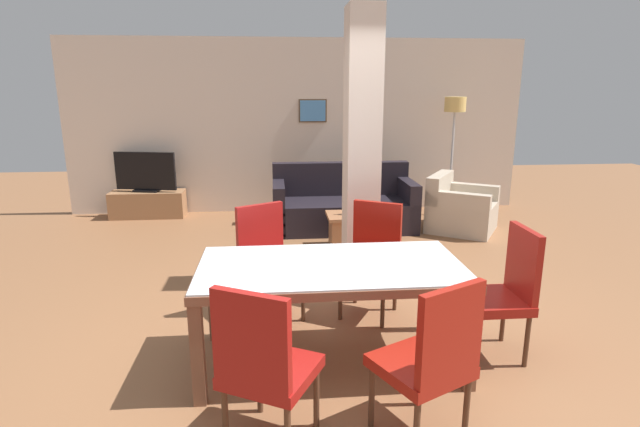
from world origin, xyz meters
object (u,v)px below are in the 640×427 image
Objects in this scene: dining_chair_far_left at (267,258)px; floor_lamp at (454,116)px; dining_chair_far_right at (372,255)px; armchair at (459,211)px; tv_screen at (145,172)px; dining_chair_head_right at (505,288)px; bottle at (351,206)px; dining_chair_near_right at (431,357)px; dining_chair_near_left at (264,363)px; coffee_table at (356,230)px; tv_stand at (148,204)px; dining_table at (331,283)px; sofa at (343,207)px.

dining_chair_far_left is 4.48m from floor_lamp.
dining_chair_far_right is 3.04m from armchair.
dining_chair_head_right is at bearing 140.97° from tv_screen.
bottle is at bearing -147.96° from dining_chair_far_left.
dining_chair_far_left is (-0.92, 1.71, 0.00)m from dining_chair_near_right.
dining_chair_near_left is 1.00× the size of dining_chair_head_right.
tv_stand is at bearing 148.70° from coffee_table.
bottle is (0.54, 2.64, -0.07)m from dining_table.
dining_chair_far_left is 1.05× the size of tv_screen.
dining_table is 1.68× the size of tv_stand.
dining_chair_far_right reaches higher than armchair.
bottle is at bearing -63.44° from dining_chair_far_right.
dining_chair_head_right is 3.43m from armchair.
dining_chair_near_left is 3.34× the size of bottle.
dining_table is 3.63m from sofa.
dining_chair_near_left is at bearing -105.88° from bottle.
dining_chair_far_right reaches higher than sofa.
sofa reaches higher than armchair.
bottle is at bearing 61.47° from dining_chair_near_right.
tv_stand is at bearing 176.59° from floor_lamp.
dining_chair_far_right reaches higher than tv_stand.
dining_chair_far_left is at bearing -62.46° from tv_stand.
dining_chair_head_right reaches higher than sofa.
tv_screen reaches higher than sofa.
floor_lamp is at bearing -161.18° from sofa.
tv_stand is (-2.35, 4.45, -0.42)m from dining_table.
dining_chair_far_left is at bearing 117.80° from dining_chair_near_left.
sofa is 0.96m from bottle.
dining_chair_head_right is 3.34× the size of bottle.
armchair is at bearing -166.00° from dining_chair_far_left.
coffee_table is at bearing 60.35° from dining_chair_near_right.
tv_screen is at bearing 39.26° from dining_chair_head_right.
dining_chair_far_left is 2.08m from bottle.
sofa is at bearing 11.27° from dining_chair_head_right.
coffee_table is 3.50m from tv_screen.
tv_screen is at bearing 90.58° from dining_chair_near_right.
bottle is (-0.07, -0.01, 0.32)m from coffee_table.
dining_chair_far_left is (-0.46, 0.82, -0.08)m from dining_table.
dining_chair_near_left reaches higher than tv_stand.
tv_screen is (-2.89, 1.81, 0.15)m from bottle.
tv_stand is at bearing 39.26° from dining_chair_head_right.
bottle is 0.27× the size of tv_stand.
dining_table is 0.95m from dining_chair_far_right.
floor_lamp is at bearing 41.33° from coffee_table.
tv_screen reaches higher than coffee_table.
sofa reaches higher than dining_table.
dining_chair_near_left is 5.85m from floor_lamp.
coffee_table is 3.47m from tv_stand.
dining_chair_head_right is 1.05× the size of tv_screen.
armchair reaches higher than tv_stand.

